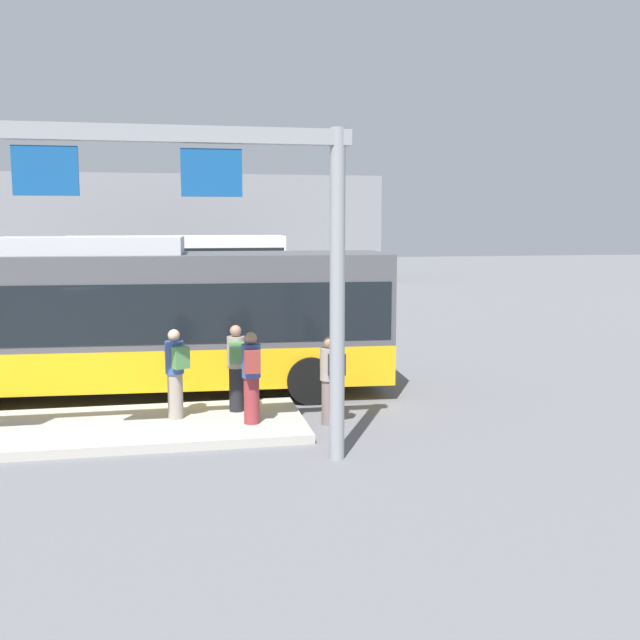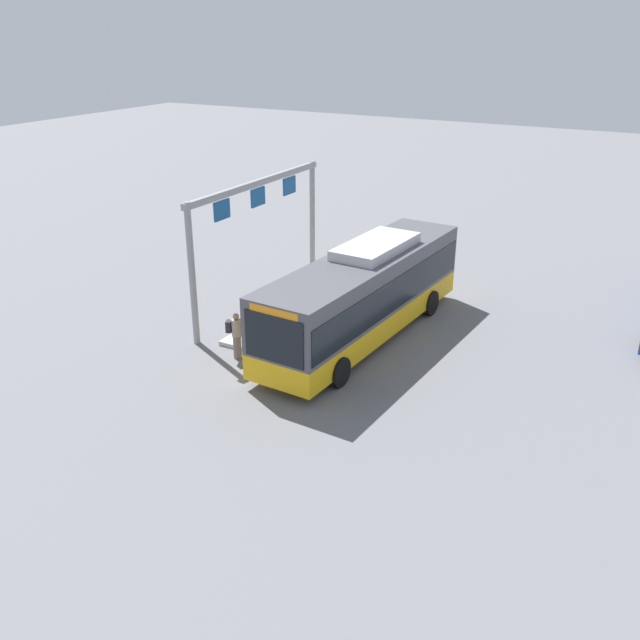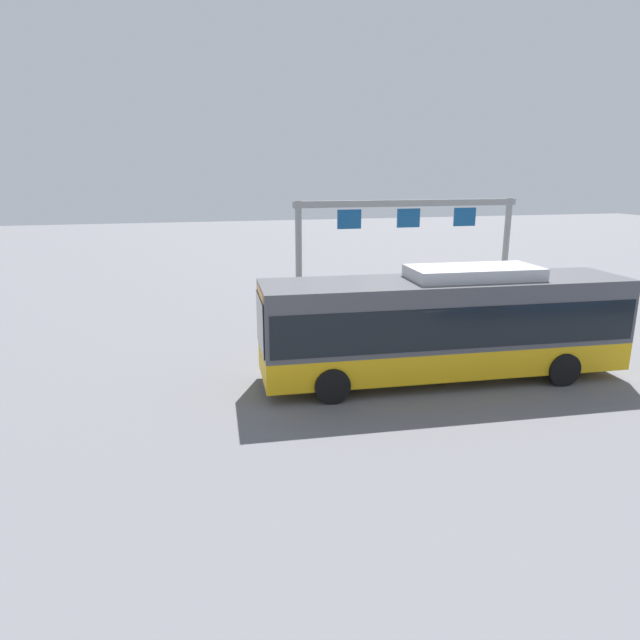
{
  "view_description": "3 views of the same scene",
  "coord_description": "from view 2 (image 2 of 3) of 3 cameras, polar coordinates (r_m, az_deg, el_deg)",
  "views": [
    {
      "loc": [
        0.89,
        -16.29,
        3.79
      ],
      "look_at": [
        3.8,
        -1.62,
        1.79
      ],
      "focal_mm": 41.63,
      "sensor_mm": 36.0,
      "label": 1
    },
    {
      "loc": [
        21.36,
        10.04,
        10.75
      ],
      "look_at": [
        1.92,
        -0.75,
        1.24
      ],
      "focal_mm": 39.24,
      "sensor_mm": 36.0,
      "label": 2
    },
    {
      "loc": [
        7.6,
        14.71,
        6.14
      ],
      "look_at": [
        3.63,
        -0.96,
        1.86
      ],
      "focal_mm": 31.17,
      "sensor_mm": 36.0,
      "label": 3
    }
  ],
  "objects": [
    {
      "name": "person_waiting_mid",
      "position": [
        25.98,
        -2.59,
        1.21
      ],
      "size": [
        0.5,
        0.6,
        1.67
      ],
      "rotation": [
        0.0,
        0.0,
        2.02
      ],
      "color": "gray",
      "rests_on": "platform_curb"
    },
    {
      "name": "person_waiting_near",
      "position": [
        24.93,
        -3.32,
        0.21
      ],
      "size": [
        0.35,
        0.52,
        1.67
      ],
      "rotation": [
        0.0,
        0.0,
        1.55
      ],
      "color": "black",
      "rests_on": "platform_curb"
    },
    {
      "name": "person_boarding",
      "position": [
        24.1,
        -6.88,
        -1.17
      ],
      "size": [
        0.48,
        0.6,
        1.67
      ],
      "rotation": [
        0.0,
        0.0,
        1.95
      ],
      "color": "slate",
      "rests_on": "ground"
    },
    {
      "name": "person_waiting_far",
      "position": [
        25.27,
        -5.36,
        0.47
      ],
      "size": [
        0.35,
        0.53,
        1.67
      ],
      "rotation": [
        0.0,
        0.0,
        1.54
      ],
      "color": "maroon",
      "rests_on": "platform_curb"
    },
    {
      "name": "trash_bin",
      "position": [
        31.55,
        4.34,
        4.34
      ],
      "size": [
        0.52,
        0.52,
        0.9
      ],
      "primitive_type": "cylinder",
      "color": "#2D5133",
      "rests_on": "platform_curb"
    },
    {
      "name": "platform_curb",
      "position": [
        28.56,
        -0.01,
        1.22
      ],
      "size": [
        10.0,
        2.8,
        0.16
      ],
      "primitive_type": "cube",
      "color": "#B2ADA3",
      "rests_on": "ground"
    },
    {
      "name": "platform_sign_gantry",
      "position": [
        27.76,
        -5.03,
        8.42
      ],
      "size": [
        8.9,
        0.24,
        5.2
      ],
      "color": "gray",
      "rests_on": "ground"
    },
    {
      "name": "ground_plane",
      "position": [
        25.94,
        3.5,
        -1.38
      ],
      "size": [
        120.0,
        120.0,
        0.0
      ],
      "primitive_type": "plane",
      "color": "slate"
    },
    {
      "name": "bus_main",
      "position": [
        25.25,
        3.61,
        2.37
      ],
      "size": [
        11.18,
        3.18,
        3.46
      ],
      "rotation": [
        0.0,
        0.0,
        -0.06
      ],
      "color": "#EAAD14",
      "rests_on": "ground"
    }
  ]
}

